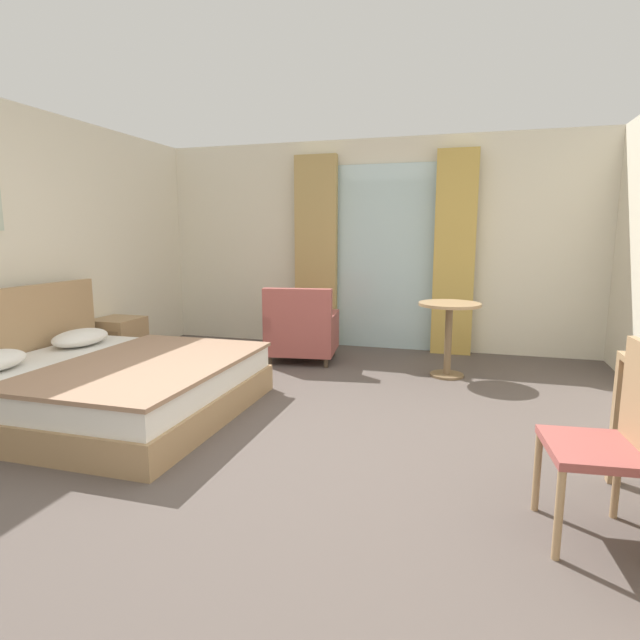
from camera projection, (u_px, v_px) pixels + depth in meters
ground at (281, 451)px, 3.46m from camera, size 5.97×7.01×0.10m
wall_back at (372, 245)px, 6.31m from camera, size 5.57×0.12×2.53m
balcony_glass_door at (384, 258)px, 6.22m from camera, size 1.23×0.02×2.23m
curtain_panel_left at (316, 253)px, 6.35m from camera, size 0.53×0.10×2.35m
curtain_panel_right at (454, 254)px, 5.88m from camera, size 0.46×0.10×2.35m
bed at (106, 383)px, 4.04m from camera, size 1.99×1.93×0.97m
nightstand at (119, 342)px, 5.50m from camera, size 0.44×0.48×0.51m
desk_chair at (615, 434)px, 2.29m from camera, size 0.45×0.49×0.93m
armchair_by_window at (302, 332)px, 5.67m from camera, size 0.82×0.81×0.84m
round_cafe_table at (449, 323)px, 5.02m from camera, size 0.60×0.60×0.74m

